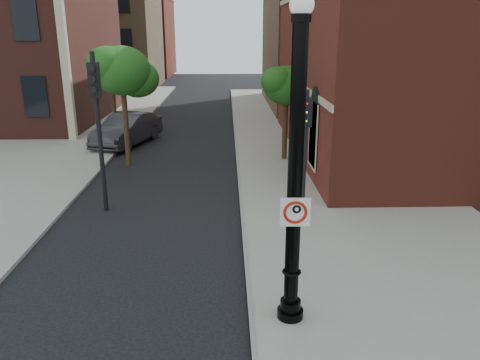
{
  "coord_description": "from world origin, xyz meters",
  "views": [
    {
      "loc": [
        1.57,
        -8.84,
        5.9
      ],
      "look_at": [
        1.88,
        2.0,
        2.43
      ],
      "focal_mm": 35.0,
      "sensor_mm": 36.0,
      "label": 1
    }
  ],
  "objects_px": {
    "parked_car": "(127,129)",
    "traffic_signal_right": "(306,134)",
    "traffic_signal_left": "(97,107)",
    "lamppost": "(295,187)",
    "no_parking_sign": "(295,212)"
  },
  "relations": [
    {
      "from": "parked_car",
      "to": "traffic_signal_right",
      "type": "distance_m",
      "value": 13.49
    },
    {
      "from": "parked_car",
      "to": "traffic_signal_right",
      "type": "bearing_deg",
      "value": -36.29
    },
    {
      "from": "traffic_signal_left",
      "to": "lamppost",
      "type": "bearing_deg",
      "value": -52.43
    },
    {
      "from": "parked_car",
      "to": "traffic_signal_left",
      "type": "height_order",
      "value": "traffic_signal_left"
    },
    {
      "from": "traffic_signal_left",
      "to": "traffic_signal_right",
      "type": "bearing_deg",
      "value": -10.62
    },
    {
      "from": "traffic_signal_left",
      "to": "traffic_signal_right",
      "type": "xyz_separation_m",
      "value": [
        6.62,
        -1.0,
        -0.73
      ]
    },
    {
      "from": "lamppost",
      "to": "traffic_signal_left",
      "type": "distance_m",
      "value": 8.62
    },
    {
      "from": "no_parking_sign",
      "to": "traffic_signal_left",
      "type": "xyz_separation_m",
      "value": [
        -5.49,
        6.79,
        1.0
      ]
    },
    {
      "from": "no_parking_sign",
      "to": "parked_car",
      "type": "height_order",
      "value": "no_parking_sign"
    },
    {
      "from": "lamppost",
      "to": "traffic_signal_left",
      "type": "relative_size",
      "value": 1.24
    },
    {
      "from": "lamppost",
      "to": "traffic_signal_right",
      "type": "xyz_separation_m",
      "value": [
        1.13,
        5.63,
        -0.18
      ]
    },
    {
      "from": "parked_car",
      "to": "traffic_signal_left",
      "type": "bearing_deg",
      "value": -65.22
    },
    {
      "from": "parked_car",
      "to": "traffic_signal_left",
      "type": "distance_m",
      "value": 10.26
    },
    {
      "from": "parked_car",
      "to": "traffic_signal_left",
      "type": "xyz_separation_m",
      "value": [
        1.19,
        -9.81,
        2.73
      ]
    },
    {
      "from": "traffic_signal_left",
      "to": "parked_car",
      "type": "bearing_deg",
      "value": 94.88
    }
  ]
}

